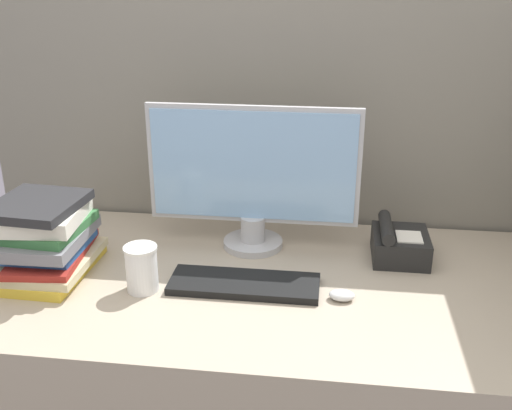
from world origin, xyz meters
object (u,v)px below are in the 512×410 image
object	(u,v)px
desk_telephone	(399,244)
monitor	(253,178)
book_stack	(47,239)
coffee_cup	(142,268)
keyboard	(244,284)
mouse	(342,295)

from	to	relation	value
desk_telephone	monitor	bearing A→B (deg)	176.53
book_stack	desk_telephone	bearing A→B (deg)	12.71
coffee_cup	desk_telephone	bearing A→B (deg)	22.10
keyboard	mouse	world-z (taller)	mouse
coffee_cup	book_stack	bearing A→B (deg)	168.12
monitor	desk_telephone	distance (m)	0.46
monitor	coffee_cup	xyz separation A→B (m)	(-0.25, -0.30, -0.15)
keyboard	desk_telephone	xyz separation A→B (m)	(0.42, 0.23, 0.03)
keyboard	mouse	bearing A→B (deg)	-6.69
monitor	book_stack	bearing A→B (deg)	-155.47
monitor	coffee_cup	distance (m)	0.42
keyboard	coffee_cup	world-z (taller)	coffee_cup
monitor	desk_telephone	xyz separation A→B (m)	(0.43, -0.03, -0.17)
monitor	book_stack	size ratio (longest dim) A/B	1.98
mouse	book_stack	xyz separation A→B (m)	(-0.79, 0.04, 0.09)
keyboard	coffee_cup	xyz separation A→B (m)	(-0.26, -0.05, 0.05)
mouse	desk_telephone	distance (m)	0.31
keyboard	coffee_cup	size ratio (longest dim) A/B	3.17
mouse	monitor	bearing A→B (deg)	133.03
monitor	desk_telephone	bearing A→B (deg)	-3.47
book_stack	monitor	bearing A→B (deg)	24.53
monitor	keyboard	world-z (taller)	monitor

